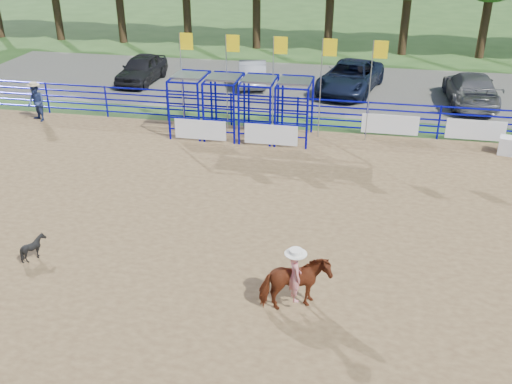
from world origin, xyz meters
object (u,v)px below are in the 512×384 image
(spectator_cowboy, at_px, (36,102))
(car_c, at_px, (350,77))
(car_b, at_px, (253,72))
(horse_and_rider, at_px, (295,280))
(car_a, at_px, (142,69))
(calf, at_px, (34,248))
(car_d, at_px, (471,88))

(spectator_cowboy, height_order, car_c, spectator_cowboy)
(car_b, bearing_deg, horse_and_rider, 93.35)
(car_a, bearing_deg, calf, -76.94)
(car_d, bearing_deg, car_b, -8.08)
(spectator_cowboy, relative_size, car_a, 0.40)
(horse_and_rider, distance_m, calf, 7.48)
(car_a, distance_m, car_b, 6.26)
(spectator_cowboy, bearing_deg, car_b, 43.27)
(car_d, bearing_deg, spectator_cowboy, 17.13)
(car_a, xyz_separation_m, car_b, (6.21, 0.79, -0.06))
(car_b, xyz_separation_m, car_d, (11.40, -1.36, 0.10))
(calf, distance_m, car_c, 19.84)
(calf, distance_m, car_d, 22.13)
(car_c, height_order, car_d, car_c)
(car_a, distance_m, car_d, 17.62)
(car_b, bearing_deg, car_c, 164.79)
(car_a, relative_size, car_c, 0.78)
(horse_and_rider, bearing_deg, car_d, 70.43)
(car_c, relative_size, car_d, 1.05)
(calf, bearing_deg, car_d, -55.86)
(horse_and_rider, xyz_separation_m, car_a, (-11.20, 18.61, -0.07))
(calf, xyz_separation_m, car_b, (2.44, 18.62, 0.33))
(car_c, bearing_deg, car_a, -165.91)
(car_d, bearing_deg, car_a, -3.15)
(calf, relative_size, spectator_cowboy, 0.40)
(car_c, xyz_separation_m, car_d, (6.02, -0.96, -0.00))
(spectator_cowboy, xyz_separation_m, car_c, (13.86, 7.59, -0.11))
(car_b, bearing_deg, calf, 71.48)
(car_a, height_order, car_d, car_d)
(car_b, bearing_deg, spectator_cowboy, 32.20)
(spectator_cowboy, relative_size, car_b, 0.42)
(horse_and_rider, relative_size, spectator_cowboy, 1.31)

